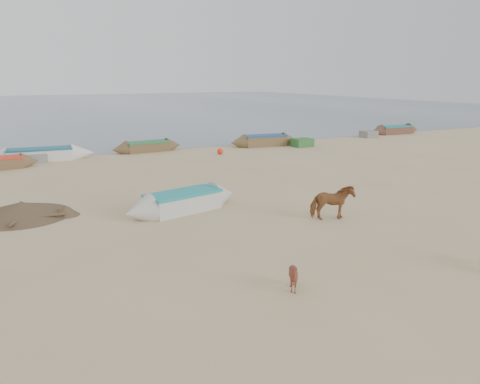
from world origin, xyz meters
The scene contains 8 objects.
ground centered at (0.00, 0.00, 0.00)m, with size 140.00×140.00×0.00m, color tan.
sea centered at (0.00, 82.00, 0.01)m, with size 160.00×160.00×0.00m, color slate.
cow_adult centered at (2.97, 1.95, 0.69)m, with size 0.75×1.64×1.38m, color brown.
calf_front centered at (-1.85, -2.64, 0.40)m, with size 0.65×0.73×0.80m, color maroon.
near_canoe centered at (-1.75, 5.74, 0.41)m, with size 5.29×1.31×0.83m, color beige, non-canonical shape.
debris_pile centered at (-7.81, 8.08, 0.28)m, with size 3.97×3.97×0.56m, color brown.
waterline_canoes centered at (-2.81, 20.75, 0.41)m, with size 56.94×4.32×0.90m.
beach_clutter centered at (3.37, 19.44, 0.30)m, with size 46.63×3.98×0.64m.
Camera 1 is at (-8.23, -11.98, 5.46)m, focal length 35.00 mm.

